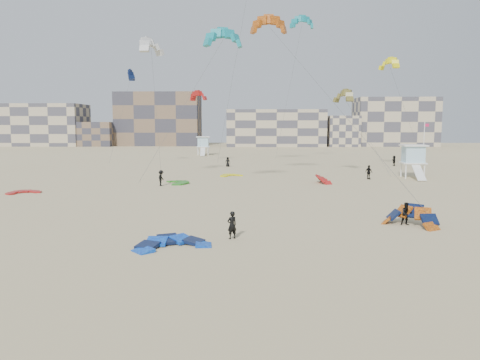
{
  "coord_description": "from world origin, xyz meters",
  "views": [
    {
      "loc": [
        2.79,
        -27.59,
        7.04
      ],
      "look_at": [
        1.79,
        6.0,
        3.08
      ],
      "focal_mm": 35.0,
      "sensor_mm": 36.0,
      "label": 1
    }
  ],
  "objects_px": {
    "kite_ground_blue": "(172,247)",
    "kitesurfer_main": "(232,225)",
    "lifeguard_tower_near": "(413,162)",
    "kite_ground_orange": "(410,226)"
  },
  "relations": [
    {
      "from": "kitesurfer_main",
      "to": "lifeguard_tower_near",
      "type": "height_order",
      "value": "lifeguard_tower_near"
    },
    {
      "from": "kite_ground_blue",
      "to": "lifeguard_tower_near",
      "type": "xyz_separation_m",
      "value": [
        25.98,
        36.45,
        2.19
      ]
    },
    {
      "from": "kitesurfer_main",
      "to": "lifeguard_tower_near",
      "type": "relative_size",
      "value": 0.28
    },
    {
      "from": "kite_ground_orange",
      "to": "lifeguard_tower_near",
      "type": "bearing_deg",
      "value": 111.74
    },
    {
      "from": "kite_ground_blue",
      "to": "kitesurfer_main",
      "type": "height_order",
      "value": "kitesurfer_main"
    },
    {
      "from": "kite_ground_blue",
      "to": "kite_ground_orange",
      "type": "height_order",
      "value": "kite_ground_orange"
    },
    {
      "from": "kite_ground_blue",
      "to": "kitesurfer_main",
      "type": "xyz_separation_m",
      "value": [
        3.4,
        2.01,
        0.87
      ]
    },
    {
      "from": "kitesurfer_main",
      "to": "lifeguard_tower_near",
      "type": "distance_m",
      "value": 41.2
    },
    {
      "from": "kite_ground_blue",
      "to": "kite_ground_orange",
      "type": "relative_size",
      "value": 1.11
    },
    {
      "from": "kite_ground_orange",
      "to": "lifeguard_tower_near",
      "type": "height_order",
      "value": "lifeguard_tower_near"
    }
  ]
}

